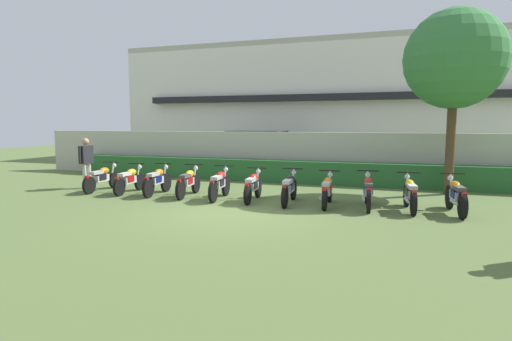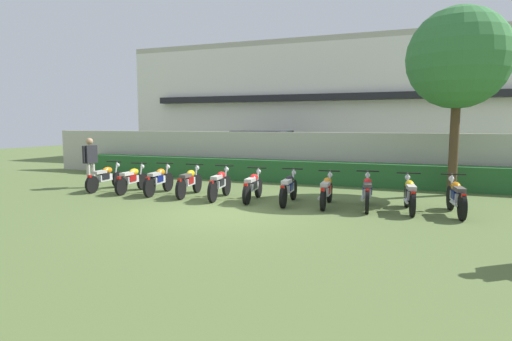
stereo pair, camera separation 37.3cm
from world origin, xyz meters
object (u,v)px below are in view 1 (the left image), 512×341
object	(u,v)px
motorcycle_in_row_5	(253,186)
motorcycle_in_row_0	(102,178)
motorcycle_in_row_7	(327,190)
motorcycle_in_row_2	(157,180)
motorcycle_in_row_8	(368,191)
parked_car	(259,150)
motorcycle_in_row_9	(410,194)
motorcycle_in_row_4	(220,184)
motorcycle_in_row_10	(456,196)
motorcycle_in_row_1	(130,180)
motorcycle_in_row_6	(289,188)
tree_near_inspector	(455,60)
inspector_person	(86,158)
motorcycle_in_row_3	(188,182)

from	to	relation	value
motorcycle_in_row_5	motorcycle_in_row_0	bearing A→B (deg)	84.20
motorcycle_in_row_5	motorcycle_in_row_7	bearing A→B (deg)	-95.98
motorcycle_in_row_2	motorcycle_in_row_8	distance (m)	6.46
parked_car	motorcycle_in_row_0	size ratio (longest dim) A/B	2.42
motorcycle_in_row_9	motorcycle_in_row_4	bearing A→B (deg)	83.22
motorcycle_in_row_0	motorcycle_in_row_10	bearing A→B (deg)	-93.07
motorcycle_in_row_1	motorcycle_in_row_6	world-z (taller)	motorcycle_in_row_6
tree_near_inspector	motorcycle_in_row_6	xyz separation A→B (m)	(-4.39, -3.21, -3.76)
motorcycle_in_row_7	motorcycle_in_row_10	size ratio (longest dim) A/B	0.96
motorcycle_in_row_2	motorcycle_in_row_4	world-z (taller)	motorcycle_in_row_4
parked_car	inspector_person	xyz separation A→B (m)	(-3.68, -7.83, 0.11)
inspector_person	motorcycle_in_row_5	bearing A→B (deg)	-3.56
motorcycle_in_row_0	motorcycle_in_row_9	bearing A→B (deg)	-93.15
motorcycle_in_row_1	motorcycle_in_row_4	xyz separation A→B (m)	(3.20, -0.03, 0.02)
motorcycle_in_row_2	motorcycle_in_row_10	xyz separation A→B (m)	(8.59, 0.02, 0.00)
tree_near_inspector	motorcycle_in_row_5	distance (m)	7.37
parked_car	motorcycle_in_row_8	bearing A→B (deg)	-49.83
motorcycle_in_row_0	motorcycle_in_row_10	world-z (taller)	motorcycle_in_row_10
motorcycle_in_row_3	motorcycle_in_row_10	bearing A→B (deg)	-97.50
tree_near_inspector	motorcycle_in_row_5	bearing A→B (deg)	-150.01
motorcycle_in_row_3	motorcycle_in_row_0	bearing A→B (deg)	82.98
motorcycle_in_row_1	motorcycle_in_row_6	bearing A→B (deg)	-94.41
motorcycle_in_row_4	motorcycle_in_row_10	bearing A→B (deg)	-95.57
motorcycle_in_row_7	motorcycle_in_row_8	distance (m)	1.07
tree_near_inspector	motorcycle_in_row_5	size ratio (longest dim) A/B	3.21
parked_car	motorcycle_in_row_10	bearing A→B (deg)	-41.02
motorcycle_in_row_6	motorcycle_in_row_5	bearing A→B (deg)	84.02
motorcycle_in_row_10	inspector_person	bearing A→B (deg)	80.72
tree_near_inspector	motorcycle_in_row_2	bearing A→B (deg)	-160.11
motorcycle_in_row_3	parked_car	bearing A→B (deg)	-4.08
motorcycle_in_row_6	motorcycle_in_row_10	bearing A→B (deg)	-92.67
tree_near_inspector	motorcycle_in_row_3	size ratio (longest dim) A/B	3.02
motorcycle_in_row_3	inspector_person	world-z (taller)	inspector_person
parked_car	motorcycle_in_row_2	world-z (taller)	parked_car
tree_near_inspector	motorcycle_in_row_10	bearing A→B (deg)	-92.16
motorcycle_in_row_6	motorcycle_in_row_9	xyz separation A→B (m)	(3.19, 0.07, 0.00)
parked_car	motorcycle_in_row_0	xyz separation A→B (m)	(-2.79, -8.16, -0.50)
motorcycle_in_row_8	inspector_person	world-z (taller)	inspector_person
parked_car	inspector_person	world-z (taller)	parked_car
motorcycle_in_row_1	motorcycle_in_row_6	distance (m)	5.34
motorcycle_in_row_9	tree_near_inspector	bearing A→B (deg)	-28.20
motorcycle_in_row_3	motorcycle_in_row_4	bearing A→B (deg)	-102.69
tree_near_inspector	motorcycle_in_row_10	size ratio (longest dim) A/B	3.06
motorcycle_in_row_2	inspector_person	bearing A→B (deg)	77.78
tree_near_inspector	motorcycle_in_row_7	distance (m)	5.95
motorcycle_in_row_10	inspector_person	xyz separation A→B (m)	(-11.64, 0.36, 0.58)
tree_near_inspector	motorcycle_in_row_8	distance (m)	5.39
motorcycle_in_row_1	motorcycle_in_row_8	xyz separation A→B (m)	(7.48, 0.01, 0.02)
motorcycle_in_row_2	motorcycle_in_row_5	world-z (taller)	motorcycle_in_row_2
motorcycle_in_row_10	tree_near_inspector	bearing A→B (deg)	-9.68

